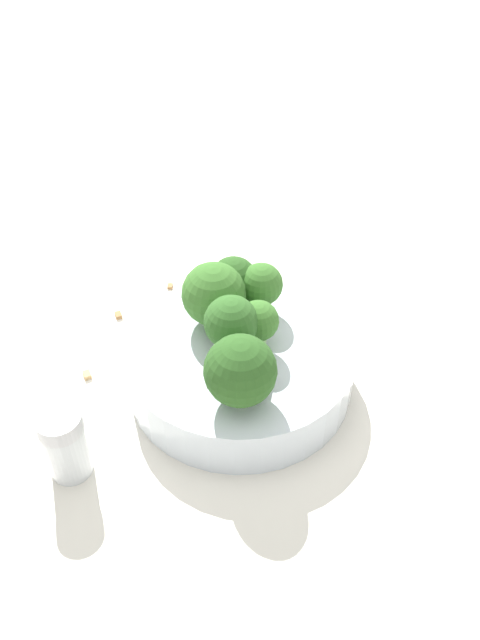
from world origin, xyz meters
name	(u,v)px	position (x,y,z in m)	size (l,w,h in m)	color
ground_plane	(240,382)	(0.00, 0.00, 0.00)	(3.00, 3.00, 0.00)	silver
bowl	(240,365)	(0.00, 0.00, 0.02)	(0.21, 0.21, 0.05)	silver
broccoli_floret_0	(258,323)	(-0.01, -0.01, 0.08)	(0.04, 0.04, 0.05)	#8EB770
broccoli_floret_1	(229,323)	(0.00, 0.01, 0.08)	(0.05, 0.05, 0.06)	#7A9E5B
broccoli_floret_2	(240,371)	(-0.04, 0.05, 0.08)	(0.06, 0.06, 0.06)	#7A9E5B
broccoli_floret_3	(261,285)	(0.01, -0.05, 0.08)	(0.04, 0.04, 0.05)	#7A9E5B
broccoli_floret_4	(214,294)	(0.04, -0.01, 0.08)	(0.06, 0.06, 0.06)	#84AD66
broccoli_floret_5	(234,282)	(0.04, -0.04, 0.08)	(0.05, 0.05, 0.05)	#8EB770
pepper_shaker	(65,444)	(0.06, 0.16, 0.03)	(0.04, 0.04, 0.07)	silver
almond_crumb_0	(115,316)	(0.16, 0.00, 0.00)	(0.01, 0.01, 0.01)	olive
almond_crumb_1	(170,285)	(0.15, -0.07, 0.00)	(0.01, 0.01, 0.01)	olive
almond_crumb_2	(87,373)	(0.12, 0.08, 0.00)	(0.01, 0.01, 0.01)	tan
almond_crumb_3	(346,343)	(-0.06, -0.10, 0.00)	(0.01, 0.01, 0.01)	tan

